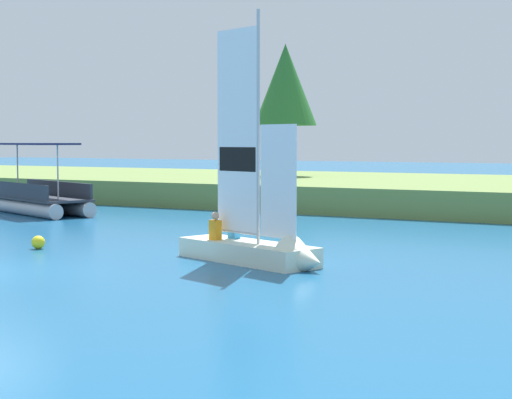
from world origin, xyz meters
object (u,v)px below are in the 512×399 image
(shoreline_tree_left, at_px, (285,85))
(channel_buoy, at_px, (38,242))
(pontoon_boat, at_px, (37,198))
(sailboat, at_px, (263,244))

(shoreline_tree_left, relative_size, channel_buoy, 18.68)
(shoreline_tree_left, bearing_deg, pontoon_boat, -107.65)
(sailboat, relative_size, channel_buoy, 17.25)
(shoreline_tree_left, height_order, sailboat, shoreline_tree_left)
(sailboat, xyz_separation_m, channel_buoy, (-6.80, -0.48, -0.32))
(shoreline_tree_left, distance_m, channel_buoy, 23.29)
(shoreline_tree_left, distance_m, pontoon_boat, 15.45)
(shoreline_tree_left, distance_m, sailboat, 24.77)
(sailboat, relative_size, pontoon_boat, 0.97)
(sailboat, bearing_deg, pontoon_boat, 171.12)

